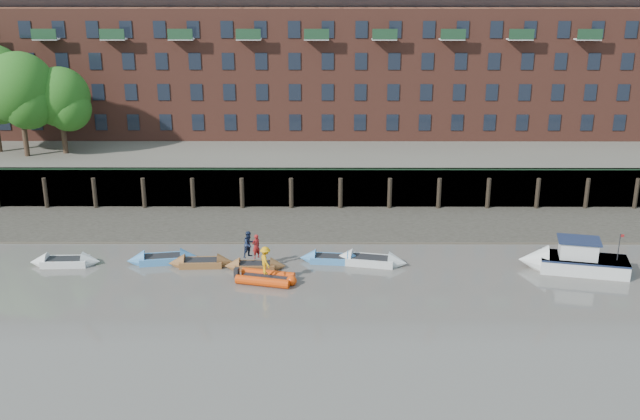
{
  "coord_description": "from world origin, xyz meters",
  "views": [
    {
      "loc": [
        0.54,
        -36.16,
        19.53
      ],
      "look_at": [
        0.37,
        12.0,
        3.2
      ],
      "focal_mm": 42.0,
      "sensor_mm": 36.0,
      "label": 1
    }
  ],
  "objects_px": {
    "rowboat_2": "(201,263)",
    "rowboat_4": "(331,259)",
    "rowboat_0": "(65,262)",
    "rowboat_3": "(255,266)",
    "person_rower_b": "(249,244)",
    "person_rower_a": "(256,246)",
    "motor_launch": "(566,260)",
    "person_rib_crew": "(265,260)",
    "rowboat_1": "(163,259)",
    "rib_tender": "(268,278)",
    "rowboat_5": "(370,260)"
  },
  "relations": [
    {
      "from": "rowboat_4",
      "to": "person_rib_crew",
      "type": "bearing_deg",
      "value": -135.03
    },
    {
      "from": "rowboat_0",
      "to": "rowboat_4",
      "type": "xyz_separation_m",
      "value": [
        17.79,
        0.61,
        -0.02
      ]
    },
    {
      "from": "rowboat_5",
      "to": "person_rower_a",
      "type": "distance_m",
      "value": 7.71
    },
    {
      "from": "rowboat_4",
      "to": "rowboat_1",
      "type": "bearing_deg",
      "value": -173.63
    },
    {
      "from": "rowboat_2",
      "to": "rowboat_1",
      "type": "bearing_deg",
      "value": 164.49
    },
    {
      "from": "rowboat_1",
      "to": "rowboat_4",
      "type": "distance_m",
      "value": 11.37
    },
    {
      "from": "rowboat_1",
      "to": "person_rower_a",
      "type": "bearing_deg",
      "value": -19.64
    },
    {
      "from": "rowboat_0",
      "to": "rib_tender",
      "type": "relative_size",
      "value": 1.2
    },
    {
      "from": "rib_tender",
      "to": "person_rower_b",
      "type": "relative_size",
      "value": 2.18
    },
    {
      "from": "rowboat_1",
      "to": "person_rib_crew",
      "type": "relative_size",
      "value": 2.72
    },
    {
      "from": "person_rower_a",
      "to": "rowboat_0",
      "type": "bearing_deg",
      "value": -43.95
    },
    {
      "from": "motor_launch",
      "to": "rowboat_2",
      "type": "bearing_deg",
      "value": 10.96
    },
    {
      "from": "rowboat_4",
      "to": "person_rower_b",
      "type": "height_order",
      "value": "person_rower_b"
    },
    {
      "from": "rowboat_1",
      "to": "person_rower_b",
      "type": "distance_m",
      "value": 6.21
    },
    {
      "from": "rowboat_4",
      "to": "person_rower_a",
      "type": "height_order",
      "value": "person_rower_a"
    },
    {
      "from": "rowboat_1",
      "to": "rowboat_0",
      "type": "bearing_deg",
      "value": 174.87
    },
    {
      "from": "rowboat_1",
      "to": "motor_launch",
      "type": "relative_size",
      "value": 0.68
    },
    {
      "from": "person_rower_b",
      "to": "person_rower_a",
      "type": "bearing_deg",
      "value": -64.13
    },
    {
      "from": "rowboat_5",
      "to": "person_rower_b",
      "type": "bearing_deg",
      "value": -163.32
    },
    {
      "from": "rowboat_2",
      "to": "rowboat_3",
      "type": "distance_m",
      "value": 3.66
    },
    {
      "from": "rowboat_4",
      "to": "motor_launch",
      "type": "relative_size",
      "value": 0.61
    },
    {
      "from": "rib_tender",
      "to": "person_rower_a",
      "type": "relative_size",
      "value": 2.37
    },
    {
      "from": "rib_tender",
      "to": "rowboat_1",
      "type": "bearing_deg",
      "value": 170.04
    },
    {
      "from": "rowboat_1",
      "to": "person_rower_b",
      "type": "bearing_deg",
      "value": -18.88
    },
    {
      "from": "rowboat_2",
      "to": "rowboat_4",
      "type": "bearing_deg",
      "value": 2.24
    },
    {
      "from": "rowboat_4",
      "to": "rowboat_5",
      "type": "distance_m",
      "value": 2.62
    },
    {
      "from": "rowboat_5",
      "to": "person_rower_a",
      "type": "bearing_deg",
      "value": -161.77
    },
    {
      "from": "rowboat_3",
      "to": "person_rower_b",
      "type": "relative_size",
      "value": 2.27
    },
    {
      "from": "rowboat_2",
      "to": "rib_tender",
      "type": "xyz_separation_m",
      "value": [
        4.61,
        -2.64,
        0.06
      ]
    },
    {
      "from": "rowboat_3",
      "to": "rib_tender",
      "type": "distance_m",
      "value": 2.37
    },
    {
      "from": "rowboat_0",
      "to": "person_rib_crew",
      "type": "height_order",
      "value": "person_rib_crew"
    },
    {
      "from": "rowboat_5",
      "to": "person_rib_crew",
      "type": "height_order",
      "value": "person_rib_crew"
    },
    {
      "from": "rowboat_3",
      "to": "rowboat_5",
      "type": "height_order",
      "value": "rowboat_5"
    },
    {
      "from": "motor_launch",
      "to": "person_rib_crew",
      "type": "distance_m",
      "value": 19.63
    },
    {
      "from": "rowboat_0",
      "to": "rowboat_3",
      "type": "relative_size",
      "value": 1.15
    },
    {
      "from": "rowboat_4",
      "to": "person_rower_b",
      "type": "xyz_separation_m",
      "value": [
        -5.42,
        -1.08,
        1.47
      ]
    },
    {
      "from": "rowboat_2",
      "to": "person_rib_crew",
      "type": "distance_m",
      "value": 5.39
    },
    {
      "from": "rowboat_4",
      "to": "person_rower_b",
      "type": "bearing_deg",
      "value": -162.91
    },
    {
      "from": "rowboat_1",
      "to": "person_rower_b",
      "type": "height_order",
      "value": "person_rower_b"
    },
    {
      "from": "rowboat_5",
      "to": "motor_launch",
      "type": "distance_m",
      "value": 12.78
    },
    {
      "from": "rowboat_1",
      "to": "motor_launch",
      "type": "height_order",
      "value": "motor_launch"
    },
    {
      "from": "motor_launch",
      "to": "rowboat_1",
      "type": "bearing_deg",
      "value": 9.77
    },
    {
      "from": "rib_tender",
      "to": "rowboat_5",
      "type": "bearing_deg",
      "value": 38.36
    },
    {
      "from": "rib_tender",
      "to": "person_rib_crew",
      "type": "distance_m",
      "value": 1.23
    },
    {
      "from": "rib_tender",
      "to": "motor_launch",
      "type": "xyz_separation_m",
      "value": [
        19.4,
        2.02,
        0.44
      ]
    },
    {
      "from": "rowboat_0",
      "to": "rowboat_1",
      "type": "xyz_separation_m",
      "value": [
        6.42,
        0.5,
        0.0
      ]
    },
    {
      "from": "rowboat_0",
      "to": "rowboat_2",
      "type": "bearing_deg",
      "value": -2.95
    },
    {
      "from": "rib_tender",
      "to": "motor_launch",
      "type": "bearing_deg",
      "value": 20.02
    },
    {
      "from": "rowboat_3",
      "to": "rowboat_4",
      "type": "relative_size",
      "value": 0.92
    },
    {
      "from": "motor_launch",
      "to": "person_rower_b",
      "type": "xyz_separation_m",
      "value": [
        -20.75,
        0.26,
        0.96
      ]
    }
  ]
}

